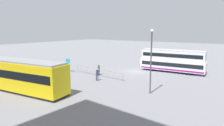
# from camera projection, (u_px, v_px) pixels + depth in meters

# --- Properties ---
(ground_plane) EXTENTS (160.00, 160.00, 0.00)m
(ground_plane) POSITION_uv_depth(u_px,v_px,m) (137.00, 71.00, 33.58)
(ground_plane) COLOR gray
(double_decker_bus) EXTENTS (10.55, 3.28, 3.72)m
(double_decker_bus) POSITION_uv_depth(u_px,v_px,m) (172.00, 61.00, 32.91)
(double_decker_bus) COLOR white
(double_decker_bus) RESTS_ON ground
(tram_yellow) EXTENTS (14.82, 4.49, 3.65)m
(tram_yellow) POSITION_uv_depth(u_px,v_px,m) (14.00, 74.00, 23.14)
(tram_yellow) COLOR yellow
(tram_yellow) RESTS_ON ground
(pedestrian_near_railing) EXTENTS (0.35, 0.36, 1.71)m
(pedestrian_near_railing) POSITION_uv_depth(u_px,v_px,m) (99.00, 69.00, 30.74)
(pedestrian_near_railing) COLOR #4C3F2D
(pedestrian_near_railing) RESTS_ON ground
(pedestrian_crossing) EXTENTS (0.42, 0.42, 1.73)m
(pedestrian_crossing) POSITION_uv_depth(u_px,v_px,m) (97.00, 74.00, 27.32)
(pedestrian_crossing) COLOR #33384C
(pedestrian_crossing) RESTS_ON ground
(pedestrian_railing) EXTENTS (9.51, 0.86, 1.08)m
(pedestrian_railing) POSITION_uv_depth(u_px,v_px,m) (98.00, 71.00, 30.12)
(pedestrian_railing) COLOR gray
(pedestrian_railing) RESTS_ON ground
(info_sign) EXTENTS (1.10, 0.20, 2.34)m
(info_sign) POSITION_uv_depth(u_px,v_px,m) (68.00, 63.00, 32.74)
(info_sign) COLOR slate
(info_sign) RESTS_ON ground
(street_lamp) EXTENTS (0.36, 0.36, 7.12)m
(street_lamp) POSITION_uv_depth(u_px,v_px,m) (151.00, 57.00, 21.35)
(street_lamp) COLOR #4C4C51
(street_lamp) RESTS_ON ground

